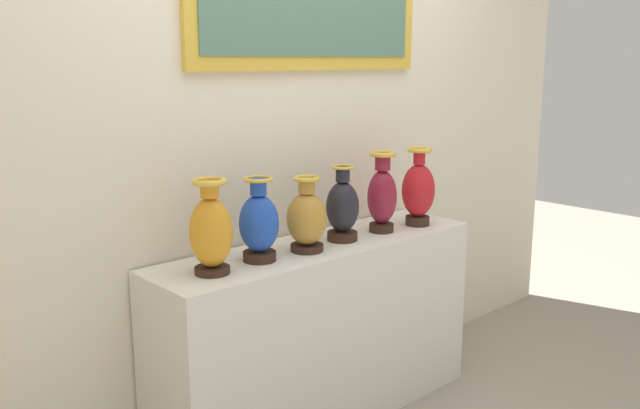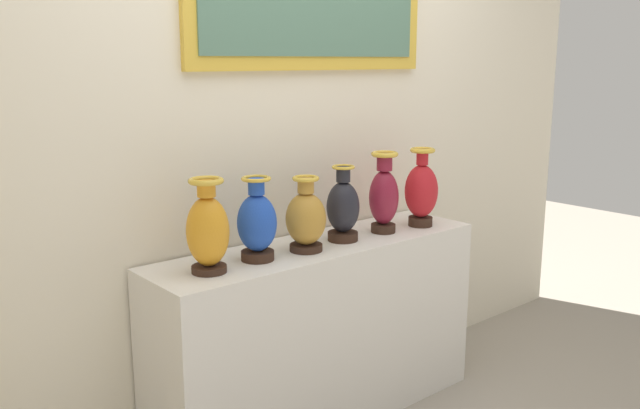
% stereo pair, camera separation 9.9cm
% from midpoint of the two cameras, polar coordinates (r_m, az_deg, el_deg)
% --- Properties ---
extents(display_shelf, '(1.60, 0.41, 0.82)m').
position_cam_midpoint_polar(display_shelf, '(3.08, -0.94, -10.76)').
color(display_shelf, silver).
rests_on(display_shelf, ground_plane).
extents(back_wall, '(4.35, 0.14, 2.79)m').
position_cam_midpoint_polar(back_wall, '(3.05, -4.27, 8.38)').
color(back_wall, beige).
rests_on(back_wall, ground_plane).
extents(vase_amber, '(0.16, 0.16, 0.36)m').
position_cam_midpoint_polar(vase_amber, '(2.54, -10.32, -2.21)').
color(vase_amber, '#382319').
rests_on(vase_amber, display_shelf).
extents(vase_sapphire, '(0.16, 0.16, 0.34)m').
position_cam_midpoint_polar(vase_sapphire, '(2.68, -6.24, -1.64)').
color(vase_sapphire, '#382319').
rests_on(vase_sapphire, display_shelf).
extents(vase_ochre, '(0.17, 0.17, 0.32)m').
position_cam_midpoint_polar(vase_ochre, '(2.81, -2.14, -1.20)').
color(vase_ochre, '#382319').
rests_on(vase_ochre, display_shelf).
extents(vase_onyx, '(0.15, 0.15, 0.34)m').
position_cam_midpoint_polar(vase_onyx, '(2.97, 0.96, -0.31)').
color(vase_onyx, '#382319').
rests_on(vase_onyx, display_shelf).
extents(vase_burgundy, '(0.14, 0.14, 0.38)m').
position_cam_midpoint_polar(vase_burgundy, '(3.12, 4.36, 0.81)').
color(vase_burgundy, '#382319').
rests_on(vase_burgundy, display_shelf).
extents(vase_crimson, '(0.16, 0.16, 0.38)m').
position_cam_midpoint_polar(vase_crimson, '(3.27, 7.46, 1.21)').
color(vase_crimson, '#382319').
rests_on(vase_crimson, display_shelf).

